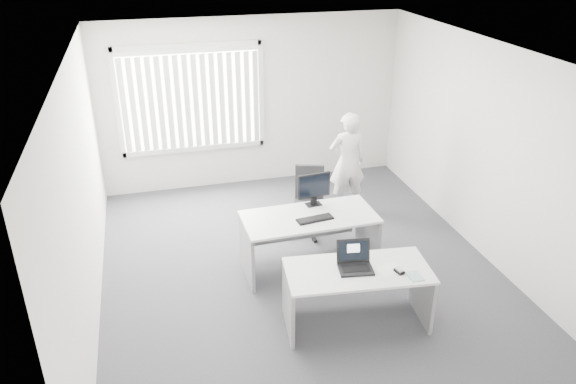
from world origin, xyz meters
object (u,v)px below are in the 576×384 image
object	(u,v)px
desk_near	(357,285)
monitor	(314,189)
person	(347,162)
laptop	(356,259)
desk_far	(309,231)
office_chair	(309,212)

from	to	relation	value
desk_near	monitor	world-z (taller)	monitor
person	laptop	size ratio (longest dim) A/B	4.32
desk_near	laptop	size ratio (longest dim) A/B	4.46
person	laptop	xyz separation A→B (m)	(-0.90, -2.69, 0.06)
desk_far	person	bearing A→B (deg)	52.96
office_chair	person	size ratio (longest dim) A/B	0.62
desk_near	laptop	bearing A→B (deg)	-160.13
office_chair	monitor	xyz separation A→B (m)	(-0.14, -0.64, 0.68)
office_chair	person	distance (m)	1.05
person	monitor	xyz separation A→B (m)	(-0.91, -1.18, 0.19)
desk_near	laptop	xyz separation A→B (m)	(-0.03, -0.01, 0.34)
office_chair	laptop	size ratio (longest dim) A/B	2.68
desk_far	office_chair	size ratio (longest dim) A/B	1.73
desk_near	desk_far	world-z (taller)	desk_far
laptop	desk_far	bearing A→B (deg)	105.43
laptop	monitor	world-z (taller)	monitor
person	monitor	distance (m)	1.50
desk_near	desk_far	xyz separation A→B (m)	(-0.18, 1.22, 0.04)
desk_far	office_chair	distance (m)	1.00
desk_far	laptop	world-z (taller)	laptop
laptop	desk_near	bearing A→B (deg)	22.08
desk_far	office_chair	bearing A→B (deg)	71.62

